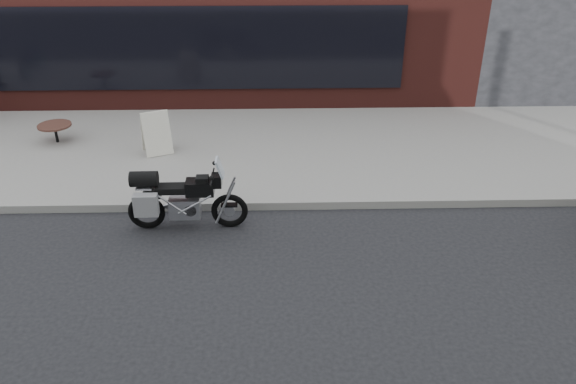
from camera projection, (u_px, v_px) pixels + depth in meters
ground at (294, 381)px, 6.49m from camera, size 120.00×120.00×0.00m
near_sidewalk at (283, 141)px, 12.64m from camera, size 44.00×6.00×0.15m
motorcycle at (179, 200)px, 9.24m from camera, size 2.00×0.66×1.26m
sandwich_sign at (156, 132)px, 11.74m from camera, size 0.72×0.69×0.90m
cafe_table at (54, 126)px, 12.25m from camera, size 0.72×0.72×0.41m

